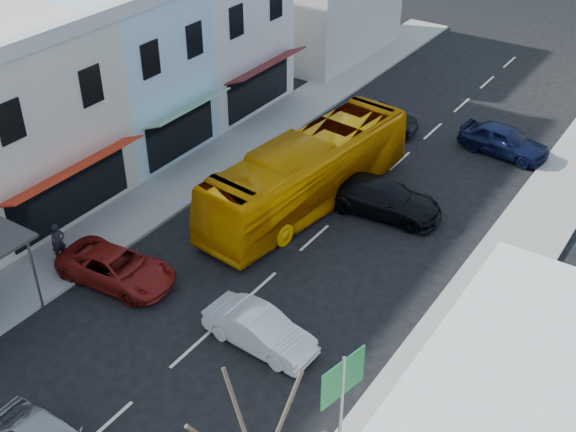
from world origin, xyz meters
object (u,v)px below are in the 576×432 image
Objects in this scene: car_white at (260,329)px; direction_sign at (341,406)px; bus at (308,174)px; car_red at (117,267)px; pedestrian_left at (58,241)px.

direction_sign is at bearing -114.74° from car_white.
car_red is at bearing -103.16° from bus.
bus is 9.35m from car_red.
direction_sign is (4.55, -2.35, 1.19)m from car_white.
pedestrian_left is (-5.86, -9.14, -0.55)m from bus.
bus is at bearing -16.54° from pedestrian_left.
car_white is 5.25m from direction_sign.
car_white is at bearing -61.54° from bus.
car_white is 9.43m from pedestrian_left.
pedestrian_left is (-9.41, -0.55, 0.30)m from car_white.
car_red is (-6.61, -0.19, 0.00)m from car_white.
car_red is (-3.06, -8.79, -0.85)m from bus.
car_red is 11.42m from direction_sign.
car_white is at bearing -70.56° from pedestrian_left.
bus reaches higher than car_white.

